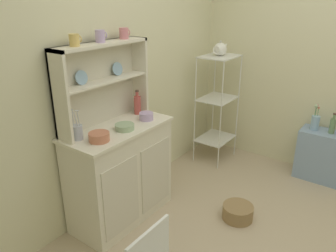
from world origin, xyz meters
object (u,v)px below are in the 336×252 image
Objects in this scene: jam_bottle at (137,104)px; oil_bottle at (333,125)px; side_shelf_blue at (321,156)px; bowl_mixing_large at (99,137)px; flower_vase at (315,121)px; utensil_jar at (77,132)px; floor_basket at (238,212)px; porcelain_teapot at (220,49)px; hutch_shelf_unit at (100,78)px; bakers_rack at (217,98)px; cup_gold_0 at (74,40)px; hutch_cabinet at (121,173)px.

oil_bottle is (1.39, -1.40, -0.32)m from jam_bottle.
jam_bottle reaches higher than side_shelf_blue.
bowl_mixing_large reaches higher than oil_bottle.
utensil_jar is at bearing 149.56° from flower_vase.
floor_basket is 1.72m from porcelain_teapot.
floor_basket is 1.24× the size of jam_bottle.
oil_bottle is (0.00, -0.05, 0.36)m from side_shelf_blue.
utensil_jar reaches higher than jam_bottle.
bowl_mixing_large is 2.37m from oil_bottle.
porcelain_teapot is at bearing 38.55° from floor_basket.
floor_basket is 1.14× the size of utensil_jar.
hutch_shelf_unit is 3.68× the size of utensil_jar.
hutch_shelf_unit is at bearing 169.43° from porcelain_teapot.
porcelain_teapot is at bearing 101.62° from side_shelf_blue.
jam_bottle is at bearing 170.00° from bakers_rack.
side_shelf_blue is (1.73, -1.43, -0.98)m from hutch_shelf_unit.
bowl_mixing_large is 2.29m from flower_vase.
utensil_jar is 1.02× the size of porcelain_teapot.
hutch_shelf_unit is 3.76× the size of porcelain_teapot.
utensil_jar is (-0.07, 0.15, 0.03)m from bowl_mixing_large.
jam_bottle is at bearing -3.46° from cup_gold_0.
cup_gold_0 reaches higher than bowl_mixing_large.
side_shelf_blue is 1.99× the size of floor_basket.
flower_vase is (1.39, -1.23, -0.32)m from jam_bottle.
porcelain_teapot reaches higher than bowl_mixing_large.
jam_bottle is at bearing 134.73° from oil_bottle.
side_shelf_blue is 1.57m from porcelain_teapot.
utensil_jar reaches higher than bowl_mixing_large.
bakers_rack reaches higher than oil_bottle.
hutch_shelf_unit is 1.62× the size of side_shelf_blue.
jam_bottle is 0.79× the size of flower_vase.
jam_bottle is (0.62, 0.16, 0.06)m from bowl_mixing_large.
bowl_mixing_large is (-2.00, 1.19, 0.62)m from side_shelf_blue.
bakers_rack is 8.06× the size of bowl_mixing_large.
hutch_cabinet reaches higher than floor_basket.
cup_gold_0 reaches higher than porcelain_teapot.
flower_vase is (2.08, -1.22, -0.29)m from utensil_jar.
bakers_rack is 14.50× the size of cup_gold_0.
floor_basket is at bearing -56.56° from hutch_cabinet.
jam_bottle is at bearing 103.16° from floor_basket.
porcelain_teapot is at bearing 101.16° from oil_bottle.
flower_vase is at bearing -33.43° from hutch_cabinet.
flower_vase is at bearing -77.01° from porcelain_teapot.
cup_gold_0 is 0.56× the size of bowl_mixing_large.
bakers_rack is 1.27m from side_shelf_blue.
side_shelf_blue is 3.50× the size of bowl_mixing_large.
side_shelf_blue is at bearing -90.44° from flower_vase.
bowl_mixing_large is at bearing -96.65° from cup_gold_0.
hutch_cabinet is at bearing -90.00° from hutch_shelf_unit.
jam_bottle is 1.22m from porcelain_teapot.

